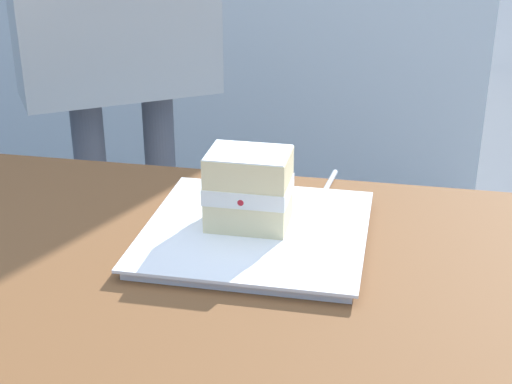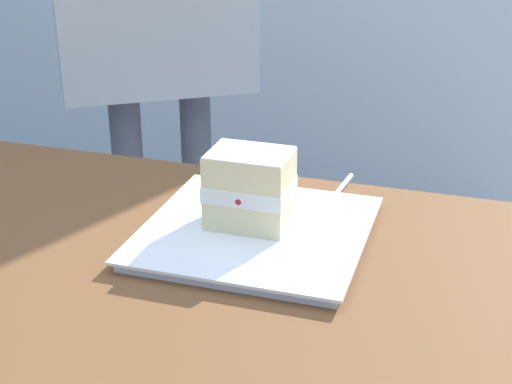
# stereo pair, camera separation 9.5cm
# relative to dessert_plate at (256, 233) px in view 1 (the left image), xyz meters

# --- Properties ---
(dessert_plate) EXTENTS (0.28, 0.28, 0.02)m
(dessert_plate) POSITION_rel_dessert_plate_xyz_m (0.00, 0.00, 0.00)
(dessert_plate) COLOR white
(dessert_plate) RESTS_ON patio_table
(cake_slice) EXTENTS (0.11, 0.09, 0.10)m
(cake_slice) POSITION_rel_dessert_plate_xyz_m (0.01, -0.01, 0.06)
(cake_slice) COLOR beige
(cake_slice) RESTS_ON dessert_plate
(dessert_fork) EXTENTS (0.03, 0.17, 0.01)m
(dessert_fork) POSITION_rel_dessert_plate_xyz_m (-0.07, -0.14, -0.00)
(dessert_fork) COLOR silver
(dessert_fork) RESTS_ON patio_table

